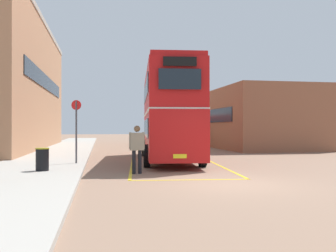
# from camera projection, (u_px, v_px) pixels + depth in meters

# --- Properties ---
(ground_plane) EXTENTS (135.60, 135.60, 0.00)m
(ground_plane) POSITION_uv_depth(u_px,v_px,m) (157.00, 152.00, 25.52)
(ground_plane) COLOR #846651
(sidewalk_left) EXTENTS (4.00, 57.60, 0.14)m
(sidewalk_left) POSITION_uv_depth(u_px,v_px,m) (64.00, 150.00, 26.72)
(sidewalk_left) COLOR #A39E93
(sidewalk_left) RESTS_ON ground
(brick_building_left) EXTENTS (5.86, 22.95, 9.94)m
(brick_building_left) POSITION_uv_depth(u_px,v_px,m) (8.00, 86.00, 28.63)
(brick_building_left) COLOR #AD7A56
(brick_building_left) RESTS_ON ground
(depot_building_right) EXTENTS (7.32, 16.64, 4.90)m
(depot_building_right) POSITION_uv_depth(u_px,v_px,m) (246.00, 119.00, 33.51)
(depot_building_right) COLOR brown
(depot_building_right) RESTS_ON ground
(double_decker_bus) EXTENTS (3.42, 10.41, 4.75)m
(double_decker_bus) POSITION_uv_depth(u_px,v_px,m) (169.00, 113.00, 19.30)
(double_decker_bus) COLOR black
(double_decker_bus) RESTS_ON ground
(single_deck_bus) EXTENTS (3.23, 9.48, 3.02)m
(single_deck_bus) POSITION_uv_depth(u_px,v_px,m) (163.00, 128.00, 37.74)
(single_deck_bus) COLOR black
(single_deck_bus) RESTS_ON ground
(pedestrian_boarding) EXTENTS (0.60, 0.30, 1.81)m
(pedestrian_boarding) POSITION_uv_depth(u_px,v_px,m) (137.00, 145.00, 13.84)
(pedestrian_boarding) COLOR black
(pedestrian_boarding) RESTS_ON ground
(litter_bin) EXTENTS (0.50, 0.50, 0.84)m
(litter_bin) POSITION_uv_depth(u_px,v_px,m) (42.00, 159.00, 13.60)
(litter_bin) COLOR black
(litter_bin) RESTS_ON sidewalk_left
(bus_stop_sign) EXTENTS (0.43, 0.13, 2.81)m
(bus_stop_sign) POSITION_uv_depth(u_px,v_px,m) (76.00, 125.00, 16.47)
(bus_stop_sign) COLOR #4C4C51
(bus_stop_sign) RESTS_ON sidewalk_left
(bay_marking_yellow) EXTENTS (5.26, 12.61, 0.01)m
(bay_marking_yellow) POSITION_uv_depth(u_px,v_px,m) (174.00, 164.00, 17.42)
(bay_marking_yellow) COLOR gold
(bay_marking_yellow) RESTS_ON ground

